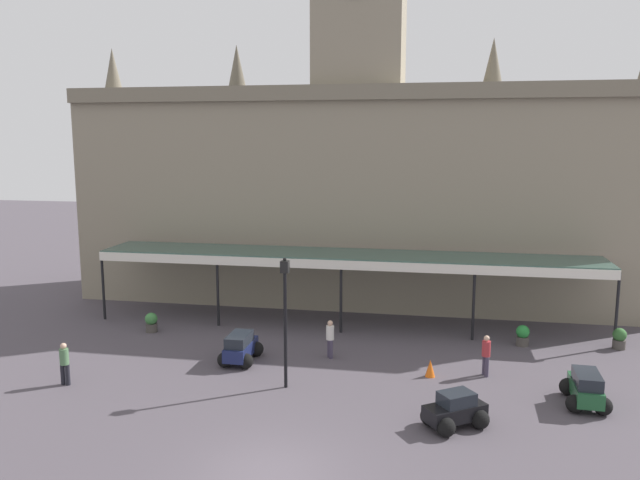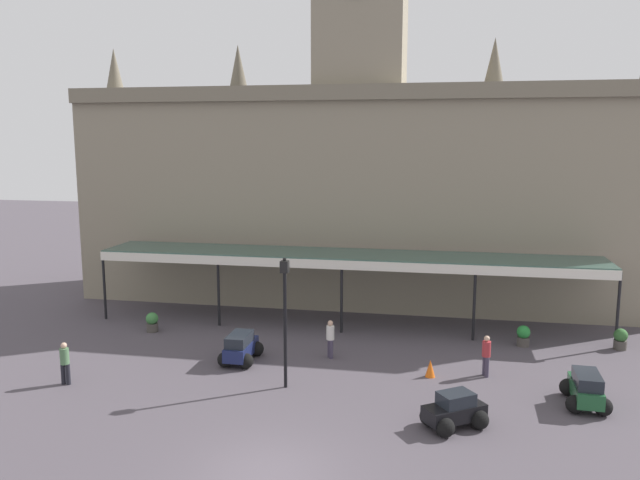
% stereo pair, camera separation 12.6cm
% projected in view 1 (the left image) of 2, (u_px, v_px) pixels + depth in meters
% --- Properties ---
extents(ground_plane, '(140.00, 140.00, 0.00)m').
position_uv_depth(ground_plane, '(269.00, 474.00, 17.80)').
color(ground_plane, '#4B444C').
extents(station_building, '(32.08, 6.56, 22.13)m').
position_uv_depth(station_building, '(359.00, 178.00, 36.24)').
color(station_building, gray).
rests_on(station_building, ground).
extents(entrance_canopy, '(25.24, 3.26, 3.68)m').
position_uv_depth(entrance_canopy, '(345.00, 257.00, 31.48)').
color(entrance_canopy, '#38564C').
rests_on(entrance_canopy, ground).
extents(car_black_sedan, '(2.25, 2.14, 1.19)m').
position_uv_depth(car_black_sedan, '(455.00, 412.00, 20.63)').
color(car_black_sedan, black).
rests_on(car_black_sedan, ground).
extents(car_navy_estate, '(1.54, 2.25, 1.27)m').
position_uv_depth(car_navy_estate, '(241.00, 349.00, 26.66)').
color(car_navy_estate, '#19214C').
rests_on(car_navy_estate, ground).
extents(car_green_estate, '(1.60, 2.28, 1.27)m').
position_uv_depth(car_green_estate, '(585.00, 390.00, 22.31)').
color(car_green_estate, '#1E512D').
rests_on(car_green_estate, ground).
extents(pedestrian_beside_cars, '(0.34, 0.36, 1.67)m').
position_uv_depth(pedestrian_beside_cars, '(330.00, 337.00, 27.10)').
color(pedestrian_beside_cars, '#3F384C').
rests_on(pedestrian_beside_cars, ground).
extents(pedestrian_near_entrance, '(0.34, 0.38, 1.67)m').
position_uv_depth(pedestrian_near_entrance, '(486.00, 354.00, 25.03)').
color(pedestrian_near_entrance, '#3F384C').
rests_on(pedestrian_near_entrance, ground).
extents(pedestrian_crossing_forecourt, '(0.39, 0.34, 1.67)m').
position_uv_depth(pedestrian_crossing_forecourt, '(64.00, 362.00, 24.12)').
color(pedestrian_crossing_forecourt, black).
rests_on(pedestrian_crossing_forecourt, ground).
extents(victorian_lamppost, '(0.30, 0.30, 5.04)m').
position_uv_depth(victorian_lamppost, '(285.00, 308.00, 23.51)').
color(victorian_lamppost, black).
rests_on(victorian_lamppost, ground).
extents(traffic_cone, '(0.40, 0.40, 0.70)m').
position_uv_depth(traffic_cone, '(430.00, 368.00, 25.03)').
color(traffic_cone, orange).
rests_on(traffic_cone, ground).
extents(planter_near_kerb, '(0.60, 0.60, 0.96)m').
position_uv_depth(planter_near_kerb, '(523.00, 335.00, 28.76)').
color(planter_near_kerb, '#47423D').
rests_on(planter_near_kerb, ground).
extents(planter_forecourt_centre, '(0.60, 0.60, 0.96)m').
position_uv_depth(planter_forecourt_centre, '(619.00, 338.00, 28.32)').
color(planter_forecourt_centre, '#47423D').
rests_on(planter_forecourt_centre, ground).
extents(planter_by_canopy, '(0.60, 0.60, 0.96)m').
position_uv_depth(planter_by_canopy, '(151.00, 322.00, 30.82)').
color(planter_by_canopy, '#47423D').
rests_on(planter_by_canopy, ground).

